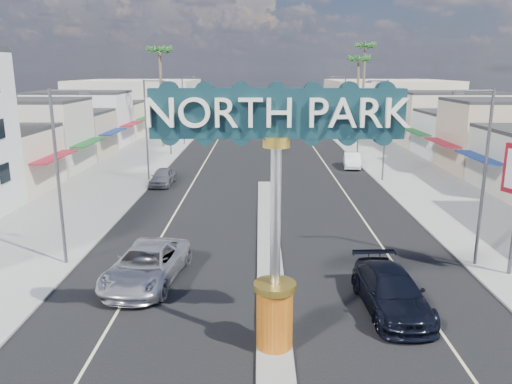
{
  "coord_description": "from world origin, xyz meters",
  "views": [
    {
      "loc": [
        -0.56,
        -14.21,
        9.91
      ],
      "look_at": [
        -0.72,
        9.93,
        3.93
      ],
      "focal_mm": 35.0,
      "sensor_mm": 36.0,
      "label": 1
    }
  ],
  "objects_px": {
    "streetlight_r_far": "(343,107)",
    "streetlight_l_far": "(184,107)",
    "streetlight_r_near": "(482,170)",
    "suv_left": "(147,265)",
    "streetlight_r_mid": "(384,125)",
    "suv_right": "(391,291)",
    "gateway_sign": "(276,191)",
    "palm_right_mid": "(359,64)",
    "traffic_signal_right": "(343,119)",
    "traffic_signal_left": "(185,119)",
    "car_parked_right": "(352,160)",
    "streetlight_l_near": "(60,169)",
    "palm_left_far": "(160,56)",
    "streetlight_l_mid": "(148,125)",
    "car_parked_left": "(163,177)",
    "palm_right_far": "(365,51)"
  },
  "relations": [
    {
      "from": "palm_left_far",
      "to": "car_parked_right",
      "type": "relative_size",
      "value": 2.86
    },
    {
      "from": "streetlight_l_far",
      "to": "car_parked_left",
      "type": "height_order",
      "value": "streetlight_l_far"
    },
    {
      "from": "gateway_sign",
      "to": "suv_right",
      "type": "distance_m",
      "value": 7.77
    },
    {
      "from": "streetlight_r_far",
      "to": "streetlight_l_far",
      "type": "bearing_deg",
      "value": 180.0
    },
    {
      "from": "streetlight_l_far",
      "to": "streetlight_r_near",
      "type": "distance_m",
      "value": 46.9
    },
    {
      "from": "streetlight_r_near",
      "to": "palm_left_far",
      "type": "distance_m",
      "value": 46.8
    },
    {
      "from": "suv_right",
      "to": "streetlight_l_far",
      "type": "bearing_deg",
      "value": 104.86
    },
    {
      "from": "streetlight_r_far",
      "to": "palm_right_far",
      "type": "distance_m",
      "value": 13.21
    },
    {
      "from": "streetlight_l_near",
      "to": "gateway_sign",
      "type": "bearing_deg",
      "value": -37.55
    },
    {
      "from": "palm_right_mid",
      "to": "suv_right",
      "type": "relative_size",
      "value": 2.07
    },
    {
      "from": "streetlight_r_near",
      "to": "traffic_signal_left",
      "type": "bearing_deg",
      "value": 119.99
    },
    {
      "from": "streetlight_r_mid",
      "to": "palm_right_mid",
      "type": "relative_size",
      "value": 0.74
    },
    {
      "from": "traffic_signal_left",
      "to": "palm_right_far",
      "type": "height_order",
      "value": "palm_right_far"
    },
    {
      "from": "streetlight_l_near",
      "to": "palm_left_far",
      "type": "relative_size",
      "value": 0.69
    },
    {
      "from": "streetlight_r_near",
      "to": "suv_left",
      "type": "height_order",
      "value": "streetlight_r_near"
    },
    {
      "from": "streetlight_l_near",
      "to": "car_parked_right",
      "type": "height_order",
      "value": "streetlight_l_near"
    },
    {
      "from": "streetlight_l_far",
      "to": "car_parked_left",
      "type": "xyz_separation_m",
      "value": [
        1.43,
        -23.64,
        -4.33
      ]
    },
    {
      "from": "streetlight_r_mid",
      "to": "suv_right",
      "type": "bearing_deg",
      "value": -102.33
    },
    {
      "from": "gateway_sign",
      "to": "streetlight_r_mid",
      "type": "bearing_deg",
      "value": 69.58
    },
    {
      "from": "streetlight_l_far",
      "to": "palm_right_mid",
      "type": "height_order",
      "value": "palm_right_mid"
    },
    {
      "from": "palm_right_mid",
      "to": "suv_left",
      "type": "distance_m",
      "value": 52.67
    },
    {
      "from": "traffic_signal_right",
      "to": "palm_right_far",
      "type": "height_order",
      "value": "palm_right_far"
    },
    {
      "from": "streetlight_r_near",
      "to": "suv_right",
      "type": "relative_size",
      "value": 1.54
    },
    {
      "from": "palm_right_far",
      "to": "suv_right",
      "type": "relative_size",
      "value": 2.41
    },
    {
      "from": "streetlight_r_far",
      "to": "car_parked_right",
      "type": "distance_m",
      "value": 16.21
    },
    {
      "from": "palm_right_mid",
      "to": "streetlight_l_mid",
      "type": "bearing_deg",
      "value": -132.03
    },
    {
      "from": "gateway_sign",
      "to": "palm_left_far",
      "type": "distance_m",
      "value": 50.06
    },
    {
      "from": "palm_right_mid",
      "to": "car_parked_right",
      "type": "distance_m",
      "value": 22.27
    },
    {
      "from": "traffic_signal_right",
      "to": "traffic_signal_left",
      "type": "bearing_deg",
      "value": 180.0
    },
    {
      "from": "streetlight_r_far",
      "to": "streetlight_l_near",
      "type": "bearing_deg",
      "value": -116.42
    },
    {
      "from": "streetlight_r_near",
      "to": "streetlight_r_far",
      "type": "distance_m",
      "value": 42.0
    },
    {
      "from": "traffic_signal_left",
      "to": "streetlight_l_far",
      "type": "relative_size",
      "value": 0.67
    },
    {
      "from": "streetlight_r_mid",
      "to": "suv_left",
      "type": "bearing_deg",
      "value": -126.33
    },
    {
      "from": "suv_right",
      "to": "streetlight_r_far",
      "type": "bearing_deg",
      "value": 80.04
    },
    {
      "from": "streetlight_r_far",
      "to": "gateway_sign",
      "type": "bearing_deg",
      "value": -101.78
    },
    {
      "from": "streetlight_l_far",
      "to": "traffic_signal_right",
      "type": "bearing_deg",
      "value": -22.2
    },
    {
      "from": "traffic_signal_left",
      "to": "car_parked_right",
      "type": "relative_size",
      "value": 1.31
    },
    {
      "from": "traffic_signal_right",
      "to": "streetlight_l_far",
      "type": "bearing_deg",
      "value": 157.8
    },
    {
      "from": "palm_left_far",
      "to": "traffic_signal_left",
      "type": "bearing_deg",
      "value": -57.57
    },
    {
      "from": "streetlight_l_far",
      "to": "car_parked_right",
      "type": "height_order",
      "value": "streetlight_l_far"
    },
    {
      "from": "streetlight_l_near",
      "to": "palm_left_far",
      "type": "xyz_separation_m",
      "value": [
        -2.57,
        40.0,
        6.43
      ]
    },
    {
      "from": "gateway_sign",
      "to": "palm_right_mid",
      "type": "height_order",
      "value": "palm_right_mid"
    },
    {
      "from": "streetlight_l_near",
      "to": "streetlight_r_near",
      "type": "relative_size",
      "value": 1.0
    },
    {
      "from": "traffic_signal_right",
      "to": "streetlight_r_far",
      "type": "distance_m",
      "value": 8.14
    },
    {
      "from": "streetlight_r_mid",
      "to": "car_parked_left",
      "type": "distance_m",
      "value": 19.98
    },
    {
      "from": "traffic_signal_left",
      "to": "traffic_signal_right",
      "type": "bearing_deg",
      "value": 0.0
    },
    {
      "from": "streetlight_r_mid",
      "to": "suv_right",
      "type": "height_order",
      "value": "streetlight_r_mid"
    },
    {
      "from": "streetlight_l_far",
      "to": "palm_left_far",
      "type": "bearing_deg",
      "value": -142.08
    },
    {
      "from": "gateway_sign",
      "to": "streetlight_r_mid",
      "type": "relative_size",
      "value": 1.02
    },
    {
      "from": "streetlight_r_far",
      "to": "palm_right_mid",
      "type": "xyz_separation_m",
      "value": [
        2.57,
        4.0,
        5.54
      ]
    }
  ]
}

